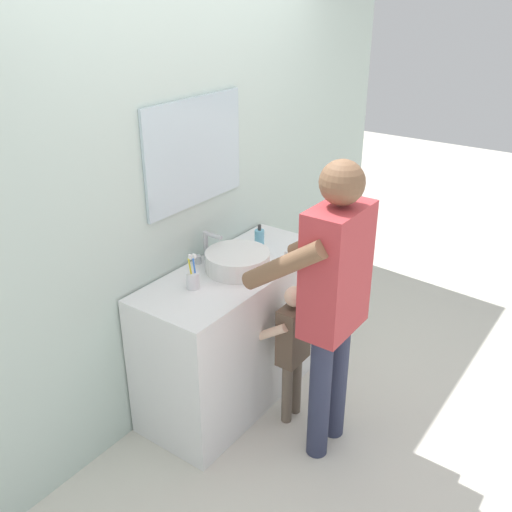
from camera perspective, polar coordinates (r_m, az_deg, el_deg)
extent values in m
plane|color=silver|center=(3.69, 1.96, -14.80)|extent=(14.00, 14.00, 0.00)
cube|color=silver|center=(3.36, -6.59, 7.39)|extent=(4.40, 0.08, 2.70)
cube|color=silver|center=(3.27, -6.05, 10.16)|extent=(0.78, 0.02, 0.60)
cube|color=white|center=(3.57, -1.98, -7.58)|extent=(1.30, 0.54, 0.88)
cylinder|color=silver|center=(3.31, -1.83, -0.50)|extent=(0.37, 0.37, 0.11)
cylinder|color=beige|center=(3.31, -1.83, -0.42)|extent=(0.31, 0.31, 0.09)
cylinder|color=#B7BABF|center=(3.43, -4.99, 1.03)|extent=(0.03, 0.03, 0.18)
cylinder|color=#B7BABF|center=(3.36, -4.26, 2.03)|extent=(0.02, 0.12, 0.02)
cylinder|color=#B7BABF|center=(3.41, -5.70, -0.36)|extent=(0.04, 0.04, 0.05)
cylinder|color=#B7BABF|center=(3.51, -4.21, 0.45)|extent=(0.04, 0.04, 0.05)
cylinder|color=silver|center=(3.13, -6.27, -2.40)|extent=(0.07, 0.07, 0.09)
cylinder|color=yellow|center=(3.10, -6.44, -1.67)|extent=(0.02, 0.03, 0.17)
cube|color=white|center=(3.05, -6.52, -0.08)|extent=(0.01, 0.02, 0.02)
cylinder|color=blue|center=(3.10, -6.06, -1.59)|extent=(0.04, 0.02, 0.17)
cube|color=white|center=(3.06, -6.14, 0.00)|extent=(0.01, 0.02, 0.02)
cylinder|color=#66B2D1|center=(3.56, 0.34, 1.61)|extent=(0.06, 0.06, 0.13)
cylinder|color=#2D2D2D|center=(3.52, 0.34, 2.83)|extent=(0.02, 0.02, 0.04)
cylinder|color=#6B5B4C|center=(3.48, 3.08, -13.35)|extent=(0.06, 0.06, 0.41)
cylinder|color=#6B5B4C|center=(3.55, 3.99, -12.50)|extent=(0.06, 0.06, 0.41)
cube|color=brown|center=(3.29, 3.72, -7.72)|extent=(0.20, 0.12, 0.35)
sphere|color=beige|center=(3.16, 3.84, -4.01)|extent=(0.12, 0.12, 0.12)
cylinder|color=beige|center=(3.24, 1.26, -7.63)|extent=(0.05, 0.25, 0.19)
cylinder|color=beige|center=(3.40, 3.41, -5.95)|extent=(0.05, 0.25, 0.19)
cylinder|color=#2D334C|center=(3.18, 6.30, -13.64)|extent=(0.12, 0.12, 0.77)
cylinder|color=#2D334C|center=(3.32, 7.99, -11.89)|extent=(0.12, 0.12, 0.77)
cube|color=#B7383D|center=(2.86, 7.93, -1.41)|extent=(0.38, 0.22, 0.67)
sphere|color=brown|center=(2.69, 8.51, 7.20)|extent=(0.22, 0.22, 0.22)
cylinder|color=brown|center=(2.75, 2.72, -0.99)|extent=(0.09, 0.46, 0.36)
cylinder|color=brown|center=(3.08, 7.00, 1.85)|extent=(0.09, 0.46, 0.36)
cylinder|color=green|center=(3.23, 4.13, -0.26)|extent=(0.01, 0.14, 0.03)
cube|color=white|center=(3.26, 3.02, 0.27)|extent=(0.01, 0.02, 0.02)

